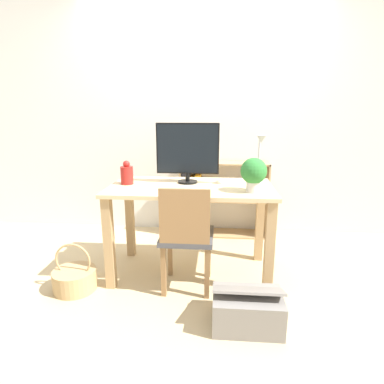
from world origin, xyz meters
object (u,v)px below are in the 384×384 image
object	(u,v)px
desk_lamp	(260,155)
storage_box	(247,309)
potted_plant	(254,173)
chair	(186,234)
basket	(75,278)
bookshelf	(208,200)
keyboard	(186,188)
vase	(127,174)
monitor	(188,150)

from	to	relation	value
desk_lamp	storage_box	xyz separation A→B (m)	(-0.12, -0.75, -0.90)
desk_lamp	potted_plant	bearing A→B (deg)	-106.41
chair	basket	bearing A→B (deg)	177.05
potted_plant	storage_box	bearing A→B (deg)	-96.21
potted_plant	bookshelf	size ratio (longest dim) A/B	0.27
keyboard	basket	xyz separation A→B (m)	(-0.85, -0.24, -0.69)
vase	bookshelf	size ratio (longest dim) A/B	0.21
chair	potted_plant	bearing A→B (deg)	7.40
keyboard	chair	bearing A→B (deg)	-83.55
vase	storage_box	xyz separation A→B (m)	(0.96, -0.71, -0.73)
basket	chair	bearing A→B (deg)	4.51
storage_box	keyboard	bearing A→B (deg)	128.62
desk_lamp	chair	distance (m)	0.87
monitor	basket	size ratio (longest dim) A/B	1.35
keyboard	desk_lamp	bearing A→B (deg)	17.47
keyboard	vase	bearing A→B (deg)	164.79
vase	keyboard	bearing A→B (deg)	-15.21
desk_lamp	storage_box	size ratio (longest dim) A/B	0.90
bookshelf	basket	size ratio (longest dim) A/B	2.48
desk_lamp	chair	bearing A→B (deg)	-147.46
monitor	keyboard	xyz separation A→B (m)	(0.01, -0.23, -0.27)
monitor	chair	xyz separation A→B (m)	(0.03, -0.40, -0.58)
keyboard	bookshelf	world-z (taller)	bookshelf
desk_lamp	potted_plant	xyz separation A→B (m)	(-0.07, -0.23, -0.10)
monitor	basket	distance (m)	1.36
potted_plant	basket	world-z (taller)	potted_plant
chair	basket	world-z (taller)	chair
bookshelf	basket	world-z (taller)	bookshelf
bookshelf	desk_lamp	bearing A→B (deg)	-62.21
basket	potted_plant	bearing A→B (deg)	8.32
monitor	vase	distance (m)	0.54
chair	basket	size ratio (longest dim) A/B	2.19
keyboard	basket	distance (m)	1.12
chair	storage_box	world-z (taller)	chair
vase	desk_lamp	distance (m)	1.10
keyboard	vase	size ratio (longest dim) A/B	1.95
keyboard	vase	world-z (taller)	vase
vase	potted_plant	bearing A→B (deg)	-10.10
vase	monitor	bearing A→B (deg)	10.43
storage_box	potted_plant	bearing A→B (deg)	83.79
bookshelf	basket	bearing A→B (deg)	-127.93
monitor	storage_box	bearing A→B (deg)	-59.85
monitor	storage_box	size ratio (longest dim) A/B	1.15
monitor	vase	world-z (taller)	monitor
chair	storage_box	distance (m)	0.68
chair	bookshelf	xyz separation A→B (m)	(0.11, 1.20, -0.07)
keyboard	bookshelf	size ratio (longest dim) A/B	0.40
potted_plant	bookshelf	distance (m)	1.25
monitor	chair	size ratio (longest dim) A/B	0.62
chair	storage_box	size ratio (longest dim) A/B	1.86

